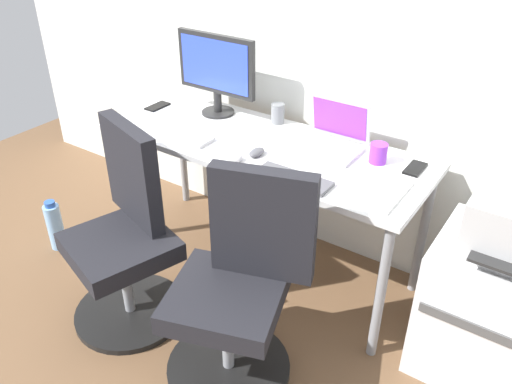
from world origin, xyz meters
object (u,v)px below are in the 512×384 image
object	(u,v)px
office_chair_left	(127,237)
coffee_mug	(378,153)
side_cabinet	(496,312)
desktop_monitor	(216,69)
open_laptop	(332,137)
office_chair_right	(239,291)
water_bottle_on_floor	(55,226)

from	to	relation	value
office_chair_left	coffee_mug	bearing A→B (deg)	41.54
side_cabinet	desktop_monitor	distance (m)	1.77
open_laptop	side_cabinet	bearing A→B (deg)	-12.07
office_chair_right	coffee_mug	xyz separation A→B (m)	(0.23, 0.77, 0.36)
office_chair_right	desktop_monitor	bearing A→B (deg)	131.80
water_bottle_on_floor	coffee_mug	bearing A→B (deg)	23.06
side_cabinet	open_laptop	world-z (taller)	open_laptop
office_chair_left	open_laptop	distance (m)	1.08
side_cabinet	water_bottle_on_floor	world-z (taller)	side_cabinet
desktop_monitor	office_chair_right	bearing A→B (deg)	-48.20
water_bottle_on_floor	coffee_mug	world-z (taller)	coffee_mug
office_chair_left	water_bottle_on_floor	bearing A→B (deg)	172.86
water_bottle_on_floor	open_laptop	xyz separation A→B (m)	(1.36, 0.70, 0.65)
side_cabinet	open_laptop	xyz separation A→B (m)	(-0.91, 0.19, 0.49)
office_chair_left	desktop_monitor	distance (m)	1.00
desktop_monitor	open_laptop	distance (m)	0.74
office_chair_left	open_laptop	bearing A→B (deg)	51.70
desktop_monitor	office_chair_left	bearing A→B (deg)	-84.20
side_cabinet	desktop_monitor	xyz separation A→B (m)	(-1.61, 0.22, 0.68)
side_cabinet	water_bottle_on_floor	xyz separation A→B (m)	(-2.26, -0.51, -0.16)
office_chair_left	desktop_monitor	size ratio (longest dim) A/B	1.96
open_laptop	water_bottle_on_floor	bearing A→B (deg)	-152.64
side_cabinet	desktop_monitor	bearing A→B (deg)	172.34
office_chair_left	office_chair_right	distance (m)	0.65
side_cabinet	water_bottle_on_floor	bearing A→B (deg)	-167.34
office_chair_left	office_chair_right	size ratio (longest dim) A/B	1.00
side_cabinet	desktop_monitor	size ratio (longest dim) A/B	1.29
water_bottle_on_floor	office_chair_left	bearing A→B (deg)	-7.14
office_chair_right	open_laptop	world-z (taller)	open_laptop
coffee_mug	office_chair_left	bearing A→B (deg)	-138.46
side_cabinet	coffee_mug	size ratio (longest dim) A/B	6.74
office_chair_left	water_bottle_on_floor	world-z (taller)	office_chair_left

